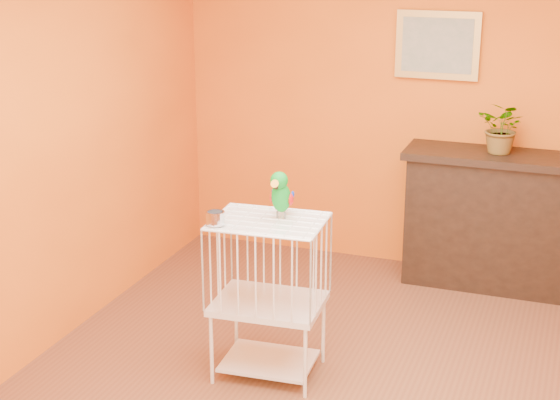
% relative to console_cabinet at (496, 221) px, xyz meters
% --- Properties ---
extents(room_shell, '(4.50, 4.50, 4.50)m').
position_rel_console_cabinet_xyz_m(room_shell, '(-0.54, -2.01, 1.07)').
color(room_shell, orange).
rests_on(room_shell, ground).
extents(console_cabinet, '(1.38, 0.50, 1.02)m').
position_rel_console_cabinet_xyz_m(console_cabinet, '(0.00, 0.00, 0.00)').
color(console_cabinet, black).
rests_on(console_cabinet, ground).
extents(potted_plant, '(0.46, 0.48, 0.29)m').
position_rel_console_cabinet_xyz_m(potted_plant, '(-0.00, -0.01, 0.66)').
color(potted_plant, '#26722D').
rests_on(potted_plant, console_cabinet).
extents(framed_picture, '(0.62, 0.04, 0.50)m').
position_rel_console_cabinet_xyz_m(framed_picture, '(-0.54, 0.21, 1.24)').
color(framed_picture, '#B48640').
rests_on(framed_picture, room_shell).
extents(birdcage, '(0.66, 0.53, 0.98)m').
position_rel_console_cabinet_xyz_m(birdcage, '(-1.10, -1.83, -0.01)').
color(birdcage, silver).
rests_on(birdcage, ground).
extents(feed_cup, '(0.11, 0.11, 0.08)m').
position_rel_console_cabinet_xyz_m(feed_cup, '(-1.35, -2.00, 0.51)').
color(feed_cup, silver).
rests_on(feed_cup, birdcage).
extents(parrot, '(0.14, 0.25, 0.29)m').
position_rel_console_cabinet_xyz_m(parrot, '(-1.05, -1.76, 0.61)').
color(parrot, '#59544C').
rests_on(parrot, birdcage).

